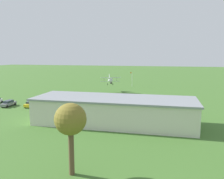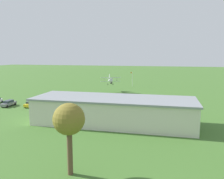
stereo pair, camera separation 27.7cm
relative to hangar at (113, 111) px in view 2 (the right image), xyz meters
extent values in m
plane|color=#3D6628|center=(1.23, -37.27, -2.70)|extent=(400.00, 400.00, 0.00)
cube|color=beige|center=(0.00, 0.02, -0.19)|extent=(31.76, 10.42, 5.02)
cube|color=gray|center=(0.00, 0.02, 2.50)|extent=(32.37, 11.03, 0.35)
cube|color=#384251|center=(0.06, -5.06, -0.64)|extent=(10.00, 0.28, 4.12)
cylinder|color=silver|center=(10.33, -38.42, 1.69)|extent=(3.28, 6.43, 2.04)
cone|color=black|center=(9.13, -35.15, 1.19)|extent=(1.03, 1.03, 0.89)
cube|color=silver|center=(10.08, -37.73, 1.41)|extent=(7.45, 3.87, 0.32)
cube|color=silver|center=(9.88, -37.18, 2.84)|extent=(7.45, 3.87, 0.32)
cube|color=silver|center=(11.25, -40.94, 3.16)|extent=(0.53, 1.23, 1.44)
cube|color=silver|center=(11.31, -41.08, 2.10)|extent=(2.75, 1.74, 0.21)
cylinder|color=black|center=(11.07, -37.68, 0.29)|extent=(0.35, 0.65, 0.64)
cylinder|color=black|center=(9.29, -38.33, 0.29)|extent=(0.35, 0.65, 0.64)
cylinder|color=#332D28|center=(12.21, -36.64, 2.13)|extent=(0.18, 0.30, 1.50)
cylinder|color=#332D28|center=(7.75, -38.27, 2.13)|extent=(0.18, 0.30, 1.50)
cube|color=#23389E|center=(17.33, -10.01, -2.01)|extent=(1.80, 4.31, 0.73)
cube|color=#2D3842|center=(17.33, -10.01, -1.32)|extent=(1.58, 2.41, 0.64)
cylinder|color=black|center=(16.43, -8.55, -2.38)|extent=(0.22, 0.64, 0.64)
cylinder|color=black|center=(18.22, -8.55, -2.38)|extent=(0.22, 0.64, 0.64)
cylinder|color=black|center=(16.44, -11.48, -2.38)|extent=(0.22, 0.64, 0.64)
cylinder|color=black|center=(18.23, -11.48, -2.38)|extent=(0.22, 0.64, 0.64)
cube|color=gold|center=(24.95, -9.39, -2.02)|extent=(1.95, 4.24, 0.71)
cube|color=#2D3842|center=(24.95, -9.39, -1.40)|extent=(1.63, 2.41, 0.54)
cylinder|color=black|center=(24.19, -7.94, -2.38)|extent=(0.26, 0.65, 0.64)
cylinder|color=black|center=(25.88, -8.04, -2.38)|extent=(0.26, 0.65, 0.64)
cylinder|color=black|center=(24.02, -10.75, -2.38)|extent=(0.26, 0.65, 0.64)
cylinder|color=black|center=(25.71, -10.85, -2.38)|extent=(0.26, 0.65, 0.64)
cube|color=slate|center=(31.30, -8.64, -2.02)|extent=(1.72, 4.72, 0.71)
cube|color=#2D3842|center=(31.30, -8.64, -1.36)|extent=(1.50, 2.65, 0.61)
cylinder|color=black|center=(30.49, -7.03, -2.38)|extent=(0.23, 0.64, 0.64)
cylinder|color=black|center=(32.15, -7.05, -2.38)|extent=(0.23, 0.64, 0.64)
cylinder|color=black|center=(30.45, -10.22, -2.38)|extent=(0.23, 0.64, 0.64)
cylinder|color=black|center=(32.11, -10.24, -2.38)|extent=(0.23, 0.64, 0.64)
cylinder|color=black|center=(36.36, -12.22, -2.38)|extent=(0.32, 0.67, 0.64)
cylinder|color=#72338C|center=(14.80, -15.39, -2.28)|extent=(0.42, 0.42, 0.83)
cylinder|color=#B23333|center=(14.80, -15.39, -1.57)|extent=(0.49, 0.49, 0.59)
sphere|color=#9E704C|center=(14.80, -15.39, -1.16)|extent=(0.23, 0.23, 0.23)
cylinder|color=navy|center=(-14.50, -10.45, -2.31)|extent=(0.43, 0.43, 0.78)
cylinder|color=#33723F|center=(-14.50, -10.45, -1.64)|extent=(0.51, 0.51, 0.55)
sphere|color=#D8AD84|center=(-14.50, -10.45, -1.25)|extent=(0.21, 0.21, 0.21)
cylinder|color=navy|center=(-16.39, -14.97, -2.26)|extent=(0.42, 0.42, 0.87)
cylinder|color=beige|center=(-16.39, -14.97, -1.52)|extent=(0.50, 0.50, 0.62)
sphere|color=#D8AD84|center=(-16.39, -14.97, -1.09)|extent=(0.24, 0.24, 0.24)
cylinder|color=#3F3F47|center=(16.65, -13.39, -2.27)|extent=(0.43, 0.43, 0.86)
cylinder|color=#33723F|center=(16.65, -13.39, -1.53)|extent=(0.51, 0.51, 0.61)
sphere|color=#9E704C|center=(16.65, -13.39, -1.11)|extent=(0.23, 0.23, 0.23)
cylinder|color=#3F3F47|center=(-12.08, -15.17, -2.27)|extent=(0.40, 0.40, 0.85)
cylinder|color=beige|center=(-12.08, -15.17, -1.55)|extent=(0.48, 0.48, 0.60)
sphere|color=beige|center=(-12.08, -15.17, -1.14)|extent=(0.23, 0.23, 0.23)
cylinder|color=brown|center=(0.28, 20.61, 0.09)|extent=(0.63, 0.63, 5.58)
sphere|color=olive|center=(0.28, 20.61, 3.98)|extent=(3.66, 3.66, 3.66)
cylinder|color=silver|center=(4.62, -55.32, 0.41)|extent=(0.12, 0.12, 6.21)
cone|color=orange|center=(5.32, -55.32, 3.36)|extent=(1.06, 1.43, 0.60)
camera|label=1|loc=(-10.12, 43.88, 11.18)|focal=36.79mm
camera|label=2|loc=(-10.39, 43.81, 11.18)|focal=36.79mm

